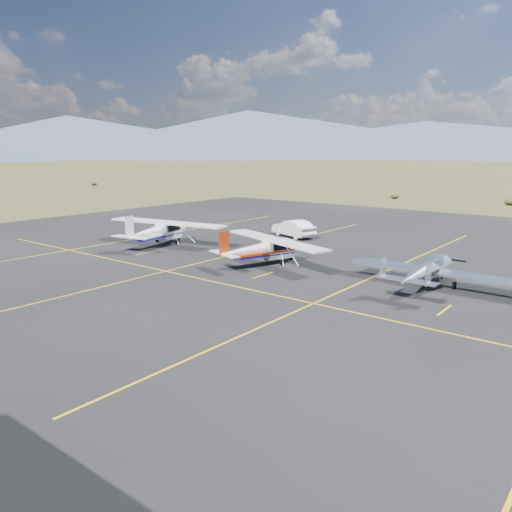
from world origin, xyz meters
TOP-DOWN VIEW (x-y plane):
  - ground at (0.00, 0.00)m, footprint 1600.00×1600.00m
  - apron at (0.00, 7.00)m, footprint 72.00×72.00m
  - aircraft_low_wing at (0.56, -1.41)m, footprint 6.91×9.67m
  - aircraft_cessna at (-0.61, 9.29)m, footprint 6.75×9.77m
  - aircraft_plain at (-0.35, 20.11)m, footprint 6.64×10.86m
  - sedan at (9.77, 13.92)m, footprint 3.03×4.87m

SIDE VIEW (x-z plane):
  - ground at x=0.00m, z-range 0.00..0.00m
  - apron at x=0.00m, z-range -0.01..0.01m
  - sedan at x=9.77m, z-range 0.01..1.52m
  - aircraft_low_wing at x=0.56m, z-range -0.05..2.07m
  - aircraft_cessna at x=-0.61m, z-range -0.14..2.36m
  - aircraft_plain at x=-0.35m, z-range -0.15..2.59m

